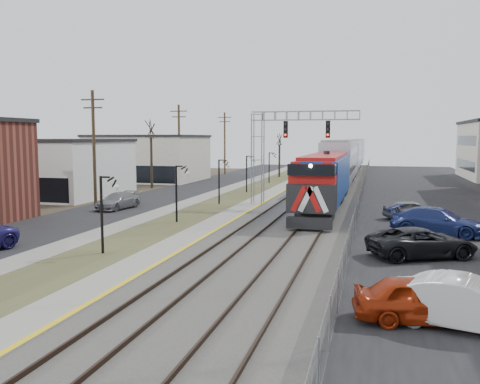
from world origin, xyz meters
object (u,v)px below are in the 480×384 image
(car_lot_a, at_px, (423,301))
(signal_gantry, at_px, (277,142))
(train, at_px, (348,158))
(car_lot_b, at_px, (468,305))

(car_lot_a, bearing_deg, signal_gantry, 12.29)
(train, relative_size, car_lot_b, 17.70)
(signal_gantry, bearing_deg, train, 82.49)
(car_lot_a, relative_size, car_lot_b, 0.90)
(car_lot_a, bearing_deg, train, -2.79)
(train, relative_size, car_lot_a, 19.78)
(signal_gantry, height_order, car_lot_b, signal_gantry)
(signal_gantry, xyz_separation_m, car_lot_b, (10.96, -26.33, -4.79))
(car_lot_b, bearing_deg, signal_gantry, 38.56)
(car_lot_a, xyz_separation_m, car_lot_b, (1.30, -0.25, 0.06))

